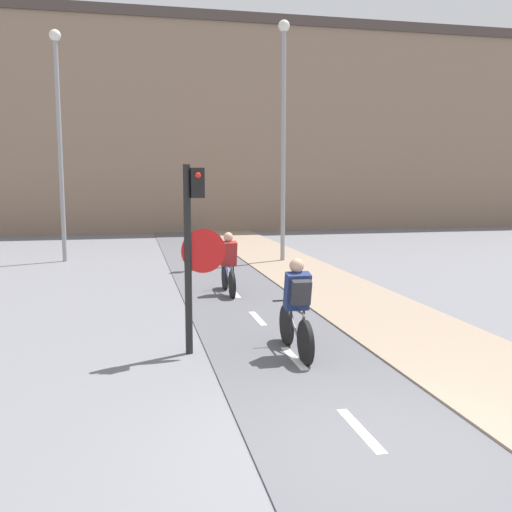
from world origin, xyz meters
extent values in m
plane|color=slate|center=(0.00, 0.00, 0.00)|extent=(120.00, 120.00, 0.00)
cube|color=#56565B|center=(0.00, 0.00, 0.01)|extent=(2.46, 60.00, 0.02)
cube|color=white|center=(0.00, 0.50, 0.02)|extent=(0.12, 1.10, 0.00)
cube|color=white|center=(0.00, 3.00, 0.02)|extent=(0.12, 1.10, 0.00)
cube|color=white|center=(0.00, 5.50, 0.02)|extent=(0.12, 1.10, 0.00)
cube|color=white|center=(0.00, 8.00, 0.02)|extent=(0.12, 1.10, 0.00)
cube|color=#89705B|center=(0.00, 26.41, 5.17)|extent=(60.00, 5.00, 10.33)
cube|color=#473D38|center=(0.00, 26.41, 10.58)|extent=(60.00, 5.20, 0.50)
cylinder|color=black|center=(-1.48, 3.64, 1.43)|extent=(0.11, 0.11, 2.86)
cube|color=black|center=(-1.33, 3.64, 2.59)|extent=(0.20, 0.20, 0.44)
sphere|color=red|center=(-1.33, 3.53, 2.70)|extent=(0.09, 0.09, 0.09)
cone|color=red|center=(-1.25, 3.63, 1.57)|extent=(0.67, 0.01, 0.67)
cone|color=silver|center=(-1.25, 3.64, 1.57)|extent=(0.60, 0.02, 0.60)
cylinder|color=gray|center=(-4.46, 14.49, 3.49)|extent=(0.14, 0.14, 6.98)
sphere|color=silver|center=(-4.46, 14.49, 7.09)|extent=(0.36, 0.36, 0.36)
cylinder|color=gray|center=(2.46, 12.89, 3.62)|extent=(0.14, 0.14, 7.24)
sphere|color=silver|center=(2.46, 12.89, 7.35)|extent=(0.36, 0.36, 0.36)
cylinder|color=black|center=(0.09, 2.74, 0.32)|extent=(0.07, 0.65, 0.65)
cylinder|color=black|center=(0.09, 3.77, 0.32)|extent=(0.07, 0.65, 0.65)
cylinder|color=slate|center=(0.09, 3.45, 0.49)|extent=(0.04, 0.65, 0.40)
cylinder|color=slate|center=(0.09, 2.97, 0.51)|extent=(0.04, 0.34, 0.43)
cylinder|color=slate|center=(0.09, 3.29, 0.69)|extent=(0.04, 0.95, 0.07)
cylinder|color=slate|center=(0.09, 2.93, 0.32)|extent=(0.04, 0.39, 0.05)
cylinder|color=black|center=(0.09, 3.77, 0.73)|extent=(0.46, 0.03, 0.03)
cube|color=navy|center=(0.09, 3.18, 0.99)|extent=(0.36, 0.31, 0.59)
sphere|color=tan|center=(0.09, 3.22, 1.37)|extent=(0.22, 0.22, 0.22)
cylinder|color=#232328|center=(-0.01, 3.14, 0.56)|extent=(0.04, 0.07, 0.41)
cylinder|color=#232328|center=(0.19, 3.14, 0.56)|extent=(0.04, 0.07, 0.41)
cube|color=#28282D|center=(0.09, 3.00, 1.01)|extent=(0.28, 0.23, 0.39)
cylinder|color=black|center=(-0.14, 7.53, 0.31)|extent=(0.07, 0.62, 0.62)
cylinder|color=black|center=(-0.14, 8.55, 0.31)|extent=(0.07, 0.62, 0.62)
cylinder|color=navy|center=(-0.14, 8.23, 0.47)|extent=(0.04, 0.65, 0.39)
cylinder|color=navy|center=(-0.14, 7.76, 0.48)|extent=(0.04, 0.34, 0.41)
cylinder|color=navy|center=(-0.14, 8.08, 0.66)|extent=(0.04, 0.94, 0.07)
cylinder|color=navy|center=(-0.14, 7.72, 0.30)|extent=(0.04, 0.39, 0.05)
cylinder|color=black|center=(-0.14, 8.55, 0.70)|extent=(0.46, 0.03, 0.03)
cube|color=maroon|center=(-0.14, 7.97, 0.96)|extent=(0.36, 0.31, 0.59)
sphere|color=tan|center=(-0.14, 8.01, 1.34)|extent=(0.22, 0.22, 0.22)
cylinder|color=#232328|center=(-0.24, 7.93, 0.53)|extent=(0.04, 0.07, 0.39)
cylinder|color=#232328|center=(-0.04, 7.93, 0.53)|extent=(0.04, 0.07, 0.39)
camera|label=1|loc=(-2.29, -4.84, 2.63)|focal=40.00mm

